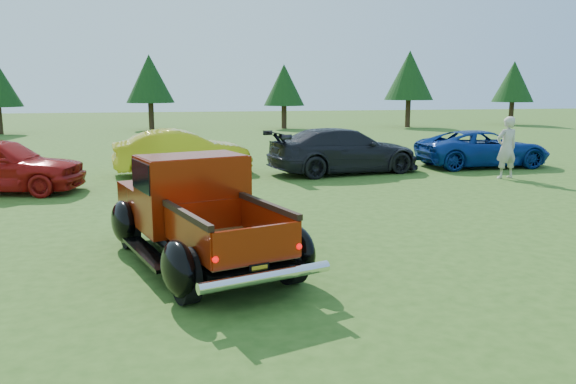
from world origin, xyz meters
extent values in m
plane|color=#2E4F16|center=(0.00, 0.00, 0.00)|extent=(120.00, 120.00, 0.00)
cylinder|color=#332114|center=(-3.00, 31.00, 0.90)|extent=(0.36, 0.36, 1.80)
cone|color=black|center=(-3.00, 31.00, 3.40)|extent=(3.20, 3.20, 3.20)
cylinder|color=#332114|center=(6.00, 30.00, 0.79)|extent=(0.36, 0.36, 1.58)
cone|color=black|center=(6.00, 30.00, 2.99)|extent=(2.82, 2.82, 2.82)
cylinder|color=#332114|center=(15.00, 29.50, 0.97)|extent=(0.36, 0.36, 1.94)
cone|color=black|center=(15.00, 29.50, 3.67)|extent=(3.46, 3.46, 3.46)
cylinder|color=#332114|center=(24.00, 30.50, 0.86)|extent=(0.36, 0.36, 1.73)
cone|color=black|center=(24.00, 30.50, 3.26)|extent=(3.07, 3.07, 3.07)
cylinder|color=black|center=(-1.90, -1.32, 0.37)|extent=(0.43, 0.77, 0.74)
cylinder|color=black|center=(-0.40, -0.86, 0.37)|extent=(0.43, 0.77, 0.74)
cylinder|color=black|center=(-2.77, 1.50, 0.37)|extent=(0.43, 0.77, 0.74)
cylinder|color=black|center=(-1.27, 1.96, 0.37)|extent=(0.43, 0.77, 0.74)
cube|color=black|center=(-1.60, 0.36, 0.42)|extent=(2.50, 4.52, 0.18)
cube|color=maroon|center=(-2.05, 1.82, 0.79)|extent=(1.90, 1.78, 0.57)
cube|color=silver|center=(-2.25, 2.50, 0.78)|extent=(1.43, 0.49, 0.46)
cube|color=maroon|center=(-1.69, 0.67, 1.11)|extent=(1.88, 1.50, 1.20)
cube|color=black|center=(-1.69, 0.67, 1.43)|extent=(1.89, 1.42, 0.46)
cube|color=maroon|center=(-1.69, 0.67, 1.68)|extent=(1.78, 1.39, 0.07)
cube|color=brown|center=(-1.26, -0.74, 0.57)|extent=(1.73, 2.13, 0.05)
cube|color=maroon|center=(-1.86, -0.92, 0.81)|extent=(0.58, 1.78, 0.48)
cube|color=maroon|center=(-0.67, -0.56, 0.81)|extent=(0.58, 1.78, 0.48)
cube|color=maroon|center=(-1.53, 0.14, 0.81)|extent=(1.20, 0.41, 0.48)
cube|color=maroon|center=(-0.99, -1.62, 0.81)|extent=(1.21, 0.42, 0.48)
cube|color=black|center=(-1.86, -0.92, 1.10)|extent=(0.62, 1.79, 0.08)
cube|color=black|center=(-0.67, -0.56, 1.10)|extent=(0.62, 1.79, 0.08)
ellipsoid|color=black|center=(-1.99, -1.35, 0.48)|extent=(0.69, 1.06, 0.81)
ellipsoid|color=black|center=(-0.32, -0.83, 0.48)|extent=(0.69, 1.06, 0.81)
ellipsoid|color=black|center=(-2.86, 1.47, 0.48)|extent=(0.69, 1.06, 0.81)
ellipsoid|color=black|center=(-1.18, 1.99, 0.48)|extent=(0.69, 1.06, 0.81)
cube|color=black|center=(-2.42, 0.06, 0.30)|extent=(0.85, 1.94, 0.06)
cube|color=black|center=(-0.75, 0.58, 0.30)|extent=(0.85, 1.94, 0.06)
cylinder|color=silver|center=(-0.92, -1.84, 0.46)|extent=(1.76, 0.67, 0.15)
cube|color=black|center=(-0.98, -1.66, 0.51)|extent=(0.27, 0.10, 0.14)
cube|color=gold|center=(-0.98, -1.66, 0.51)|extent=(0.21, 0.07, 0.09)
sphere|color=#CC0505|center=(-1.55, -1.82, 0.72)|extent=(0.08, 0.08, 0.08)
sphere|color=#CC0505|center=(-0.42, -1.47, 0.72)|extent=(0.08, 0.08, 0.08)
imported|color=gold|center=(-1.59, 10.17, 0.72)|extent=(4.53, 2.04, 1.44)
imported|color=black|center=(3.66, 9.23, 0.74)|extent=(5.37, 2.86, 1.48)
imported|color=navy|center=(8.98, 9.62, 0.65)|extent=(4.67, 2.17, 1.30)
imported|color=#B6AC9E|center=(8.20, 7.04, 0.96)|extent=(0.73, 0.51, 1.92)
camera|label=1|loc=(-2.08, -8.41, 2.77)|focal=35.00mm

